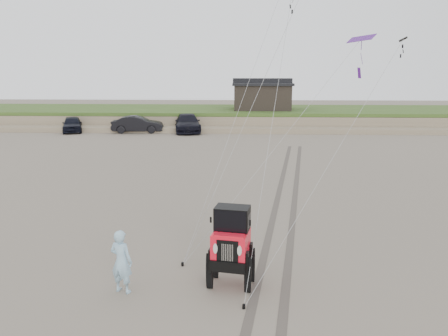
{
  "coord_description": "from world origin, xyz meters",
  "views": [
    {
      "loc": [
        0.02,
        -11.42,
        5.8
      ],
      "look_at": [
        -0.63,
        3.0,
        2.6
      ],
      "focal_mm": 35.0,
      "sensor_mm": 36.0,
      "label": 1
    }
  ],
  "objects": [
    {
      "name": "ground",
      "position": [
        0.0,
        0.0,
        0.0
      ],
      "size": [
        160.0,
        160.0,
        0.0
      ],
      "primitive_type": "plane",
      "color": "#6B6054",
      "rests_on": "ground"
    },
    {
      "name": "dune_ridge",
      "position": [
        0.0,
        37.5,
        0.82
      ],
      "size": [
        160.0,
        14.25,
        1.73
      ],
      "color": "#7A6B54",
      "rests_on": "ground"
    },
    {
      "name": "cabin",
      "position": [
        2.0,
        37.0,
        3.24
      ],
      "size": [
        6.4,
        5.4,
        3.35
      ],
      "color": "black",
      "rests_on": "dune_ridge"
    },
    {
      "name": "truck_a",
      "position": [
        -16.75,
        30.44,
        0.75
      ],
      "size": [
        3.17,
        4.76,
        1.51
      ],
      "primitive_type": "imported",
      "rotation": [
        0.0,
        0.0,
        0.35
      ],
      "color": "black",
      "rests_on": "ground"
    },
    {
      "name": "truck_b",
      "position": [
        -10.23,
        30.19,
        0.8
      ],
      "size": [
        5.03,
        2.17,
        1.61
      ],
      "primitive_type": "imported",
      "rotation": [
        0.0,
        0.0,
        1.67
      ],
      "color": "black",
      "rests_on": "ground"
    },
    {
      "name": "truck_c",
      "position": [
        -5.49,
        31.01,
        0.86
      ],
      "size": [
        3.35,
        6.22,
        1.71
      ],
      "primitive_type": "imported",
      "rotation": [
        0.0,
        0.0,
        0.17
      ],
      "color": "black",
      "rests_on": "ground"
    },
    {
      "name": "jeep",
      "position": [
        -0.29,
        -0.3,
        0.89
      ],
      "size": [
        2.86,
        5.07,
        1.78
      ],
      "primitive_type": null,
      "rotation": [
        0.0,
        0.0,
        -0.17
      ],
      "color": "#FF162B",
      "rests_on": "ground"
    },
    {
      "name": "man",
      "position": [
        -3.19,
        -0.8,
        0.88
      ],
      "size": [
        0.74,
        0.6,
        1.75
      ],
      "primitive_type": "imported",
      "rotation": [
        0.0,
        0.0,
        2.81
      ],
      "color": "#89C9D4",
      "rests_on": "ground"
    },
    {
      "name": "stake_main",
      "position": [
        -1.8,
        0.85,
        0.06
      ],
      "size": [
        0.08,
        0.08,
        0.12
      ],
      "primitive_type": "cylinder",
      "color": "black",
      "rests_on": "ground"
    },
    {
      "name": "stake_aux",
      "position": [
        0.07,
        -1.52,
        0.06
      ],
      "size": [
        0.08,
        0.08,
        0.12
      ],
      "primitive_type": "cylinder",
      "color": "black",
      "rests_on": "ground"
    },
    {
      "name": "tire_tracks",
      "position": [
        2.0,
        8.0,
        0.0
      ],
      "size": [
        5.22,
        29.74,
        0.01
      ],
      "color": "#4C443D",
      "rests_on": "ground"
    }
  ]
}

